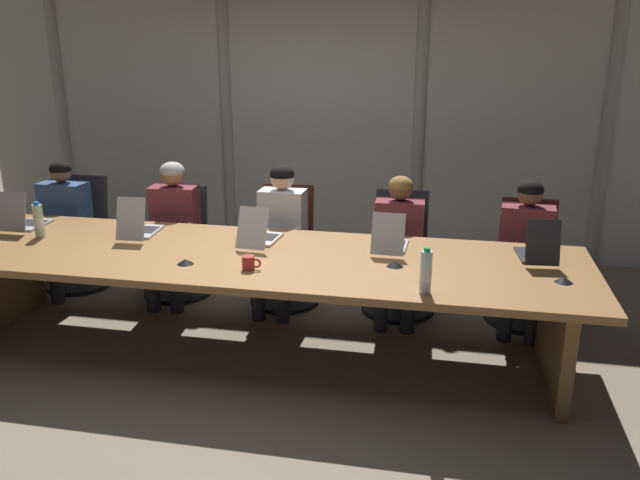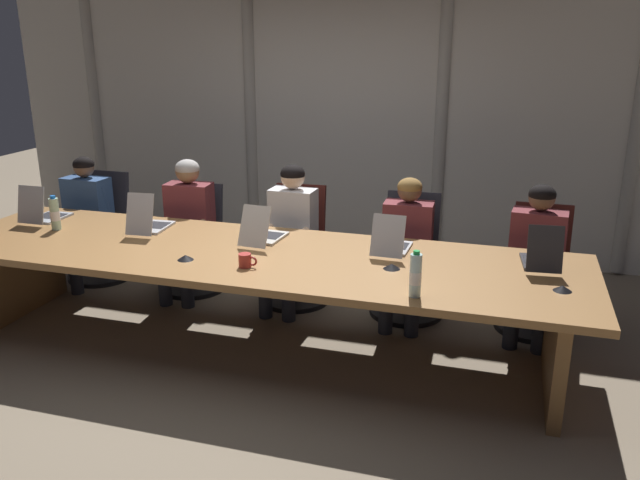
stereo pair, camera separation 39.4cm
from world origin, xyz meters
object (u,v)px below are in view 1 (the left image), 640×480
Objects in this scene: person_center at (280,229)px; person_left_mid at (172,223)px; laptop_right_end at (537,251)px; laptop_right_mid at (390,242)px; office_chair_center at (285,259)px; office_chair_left_mid at (178,254)px; office_chair_left_end at (79,245)px; office_chair_right_end at (525,277)px; conference_mic_right_side at (564,280)px; laptop_left_mid at (140,228)px; laptop_center at (260,235)px; water_bottle_primary at (426,272)px; coffee_mug_far at (249,263)px; person_right_end at (525,246)px; water_bottle_secondary at (39,221)px; office_chair_right_mid at (399,267)px; person_left_end at (60,219)px; conference_mic_left_side at (395,264)px; person_right_mid at (398,240)px; laptop_left_end at (24,221)px; conference_mic_middle at (185,262)px.

person_left_mid is at bearing -88.05° from person_center.
laptop_right_mid is at bearing 82.54° from laptop_right_end.
office_chair_left_mid is at bearing -92.91° from office_chair_center.
laptop_right_mid is at bearing 77.32° from office_chair_left_end.
conference_mic_right_side is at bearing 5.19° from office_chair_right_end.
laptop_left_mid is 0.94m from laptop_center.
water_bottle_primary is at bearing 55.14° from office_chair_left_mid.
office_chair_left_mid is 8.37× the size of conference_mic_right_side.
office_chair_center is 1.35m from coffee_mug_far.
water_bottle_primary is at bearing -26.22° from office_chair_right_end.
laptop_center is 1.29m from office_chair_left_mid.
person_right_end is 1.49m from water_bottle_primary.
laptop_center reaches higher than water_bottle_secondary.
person_center is 10.80× the size of conference_mic_right_side.
conference_mic_right_side is (0.13, -0.96, 0.10)m from person_right_end.
office_chair_right_mid reaches higher than office_chair_left_mid.
laptop_left_mid reaches higher than office_chair_left_end.
person_left_end is 4.25× the size of water_bottle_secondary.
person_center is at bearing -82.65° from office_chair_right_mid.
conference_mic_left_side is 1.00× the size of conference_mic_right_side.
office_chair_left_mid is at bearing -91.88° from office_chair_right_mid.
person_right_end is at bearing 88.46° from office_chair_left_end.
laptop_center is 0.47× the size of office_chair_right_mid.
person_left_mid is (-0.94, 0.57, -0.12)m from laptop_center.
office_chair_left_end is 3.90m from office_chair_right_end.
office_chair_right_mid is 0.82× the size of person_left_mid.
laptop_right_mid is 0.55m from person_right_mid.
office_chair_right_end is at bearing 96.66° from person_center.
office_chair_left_end is 0.82× the size of person_center.
laptop_right_end is 3.03m from office_chair_left_mid.
coffee_mug_far is (1.06, -1.27, 0.44)m from office_chair_left_mid.
office_chair_right_end is at bearing -65.78° from laptop_center.
coffee_mug_far is (0.09, -0.55, -0.01)m from laptop_center.
laptop_left_end is at bearing 92.42° from laptop_right_mid.
conference_mic_left_side is at bearing -2.73° from water_bottle_secondary.
office_chair_right_end is 3.96m from person_left_end.
laptop_left_mid is 1.99m from person_right_mid.
person_center is 1.34m from conference_mic_left_side.
office_chair_center is 1.95m from person_right_end.
laptop_right_mid is 2.97m from person_left_end.
laptop_left_end reaches higher than water_bottle_secondary.
person_right_end is (1.92, 0.57, -0.14)m from laptop_center.
laptop_left_mid is at bearing 137.58° from conference_mic_middle.
person_left_end reaches higher than office_chair_right_end.
laptop_right_end reaches higher than laptop_center.
laptop_left_mid is at bearing -71.05° from office_chair_right_mid.
laptop_right_mid is 1.19m from conference_mic_right_side.
laptop_right_end is 0.36× the size of person_right_mid.
office_chair_center is 3.47× the size of water_bottle_primary.
person_left_end reaches higher than office_chair_left_end.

